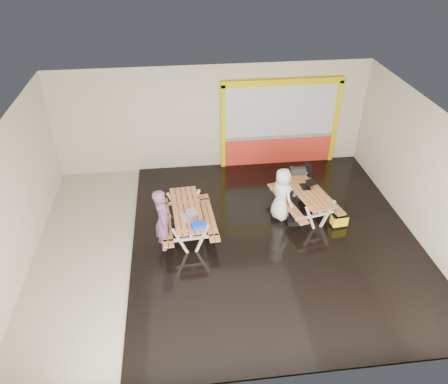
{
  "coord_description": "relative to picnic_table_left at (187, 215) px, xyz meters",
  "views": [
    {
      "loc": [
        -1.12,
        -8.51,
        7.41
      ],
      "look_at": [
        0.0,
        0.9,
        1.0
      ],
      "focal_mm": 34.01,
      "sensor_mm": 36.0,
      "label": 1
    }
  ],
  "objects": [
    {
      "name": "backpack",
      "position": [
        3.7,
        1.65,
        0.12
      ],
      "size": [
        0.28,
        0.19,
        0.44
      ],
      "color": "black",
      "rests_on": "picnic_table_right"
    },
    {
      "name": "kiosk",
      "position": [
        3.23,
        3.46,
        0.8
      ],
      "size": [
        3.88,
        0.16,
        3.0
      ],
      "color": "red",
      "rests_on": "room"
    },
    {
      "name": "laptop_left",
      "position": [
        0.03,
        -0.37,
        0.25
      ],
      "size": [
        0.48,
        0.46,
        0.17
      ],
      "color": "silver",
      "rests_on": "picnic_table_left"
    },
    {
      "name": "room",
      "position": [
        1.03,
        -0.47,
        1.11
      ],
      "size": [
        10.02,
        8.02,
        3.52
      ],
      "color": "beige",
      "rests_on": "ground"
    },
    {
      "name": "blue_pouch",
      "position": [
        0.26,
        -0.79,
        0.25
      ],
      "size": [
        0.39,
        0.32,
        0.1
      ],
      "primitive_type": "cube",
      "rotation": [
        0.0,
        0.0,
        0.24
      ],
      "color": "blue",
      "rests_on": "picnic_table_left"
    },
    {
      "name": "person_right",
      "position": [
        2.62,
        0.34,
        0.22
      ],
      "size": [
        0.76,
        0.89,
        1.55
      ],
      "primitive_type": "imported",
      "rotation": [
        0.0,
        0.0,
        1.99
      ],
      "color": "white",
      "rests_on": "deck"
    },
    {
      "name": "picnic_table_right",
      "position": [
        3.37,
        0.56,
        -0.01
      ],
      "size": [
        1.83,
        2.33,
        0.83
      ],
      "color": "#C7783D",
      "rests_on": "deck"
    },
    {
      "name": "fluke_bag",
      "position": [
        4.15,
        -0.19,
        -0.41
      ],
      "size": [
        0.47,
        0.34,
        0.38
      ],
      "color": "black",
      "rests_on": "deck"
    },
    {
      "name": "picnic_table_left",
      "position": [
        0.0,
        0.0,
        0.0
      ],
      "size": [
        1.56,
        2.19,
        0.84
      ],
      "color": "#C7783D",
      "rests_on": "deck"
    },
    {
      "name": "laptop_right",
      "position": [
        3.43,
        0.67,
        0.24
      ],
      "size": [
        0.41,
        0.37,
        0.17
      ],
      "color": "black",
      "rests_on": "picnic_table_right"
    },
    {
      "name": "toolbox",
      "position": [
        3.34,
        1.4,
        0.29
      ],
      "size": [
        0.45,
        0.24,
        0.26
      ],
      "color": "black",
      "rests_on": "picnic_table_right"
    },
    {
      "name": "deck",
      "position": [
        2.28,
        -0.47,
        -0.62
      ],
      "size": [
        7.5,
        7.98,
        0.05
      ],
      "primitive_type": "cube",
      "color": "black",
      "rests_on": "room"
    },
    {
      "name": "dark_case",
      "position": [
        2.96,
        0.04,
        -0.52
      ],
      "size": [
        0.4,
        0.32,
        0.14
      ],
      "primitive_type": "cube",
      "rotation": [
        0.0,
        0.0,
        -0.12
      ],
      "color": "black",
      "rests_on": "deck"
    },
    {
      "name": "person_left",
      "position": [
        -0.62,
        -0.48,
        0.24
      ],
      "size": [
        0.44,
        0.66,
        1.78
      ],
      "primitive_type": "imported",
      "rotation": [
        0.0,
        0.0,
        1.59
      ],
      "color": "#744A6C",
      "rests_on": "deck"
    }
  ]
}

